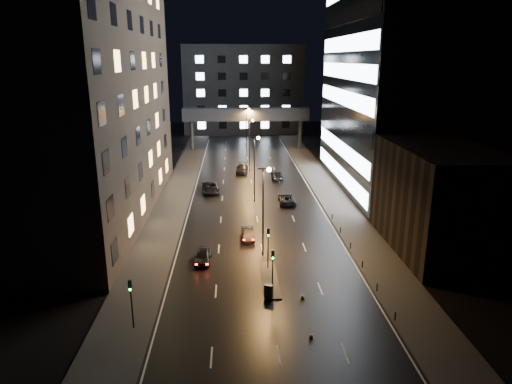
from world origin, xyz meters
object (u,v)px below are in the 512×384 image
Objects in this scene: car_away_d at (242,169)px; car_toward_a at (287,199)px; car_away_a at (203,256)px; car_away_c at (211,188)px; car_toward_b at (277,175)px; car_away_b at (248,234)px; utility_cabinet at (269,291)px.

car_away_d is 20.77m from car_toward_a.
car_toward_a is (11.48, 20.27, 0.02)m from car_away_a.
car_away_c is (-0.35, 26.67, 0.10)m from car_away_a.
car_toward_b is at bearing -35.27° from car_away_d.
car_toward_b is at bearing -88.93° from car_toward_a.
car_away_a is 0.75× the size of car_away_d.
car_away_a is 0.79× the size of car_toward_a.
car_away_c is 13.45m from car_toward_a.
car_away_c is 14.33m from car_toward_b.
car_toward_a is at bearing -35.63° from car_away_c.
car_toward_a reaches higher than car_away_a.
car_toward_a is at bearing 91.90° from car_toward_b.
car_toward_b is at bearing 75.20° from car_away_b.
car_away_c is 1.04× the size of car_away_d.
car_away_c is 35.59m from utility_cabinet.
car_away_d reaches higher than utility_cabinet.
utility_cabinet is (1.40, -48.29, -0.01)m from car_away_d.
car_toward_b reaches higher than utility_cabinet.
car_away_b is 0.79× the size of car_toward_b.
car_away_c reaches higher than car_toward_b.
car_away_a is 3.24× the size of utility_cabinet.
utility_cabinet is (6.51, -8.26, 0.08)m from car_away_a.
car_away_b is 29.23m from car_toward_b.
car_away_b is 0.74× the size of car_away_d.
utility_cabinet is at bearing 80.67° from car_toward_a.
car_toward_b is (11.35, 34.95, 0.04)m from car_away_a.
car_toward_b is at bearing 74.28° from car_away_a.
car_away_b is 0.78× the size of car_toward_a.
car_away_d is 4.34× the size of utility_cabinet.
car_away_a is at bearing -131.06° from car_away_b.
car_away_b is (5.11, 6.40, -0.03)m from car_away_a.
car_away_a is at bearing -93.35° from car_away_d.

